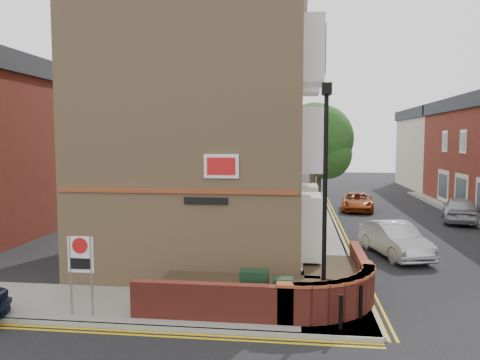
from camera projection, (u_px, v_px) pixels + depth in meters
name	position (u px, v px, depth m)	size (l,w,h in m)	color
ground	(261.00, 336.00, 11.81)	(120.00, 120.00, 0.00)	black
pavement_corner	(147.00, 306.00, 13.72)	(13.00, 3.00, 0.12)	gray
pavement_main	(317.00, 223.00, 27.38)	(2.00, 32.00, 0.12)	gray
kerb_side	(128.00, 327.00, 12.24)	(13.00, 0.15, 0.12)	gray
kerb_main_near	(334.00, 223.00, 27.25)	(0.15, 32.00, 0.12)	gray
yellow_lines_side	(125.00, 333.00, 11.99)	(13.00, 0.28, 0.01)	gold
yellow_lines_main	(338.00, 224.00, 27.23)	(0.28, 32.00, 0.01)	gold
corner_building	(209.00, 109.00, 19.53)	(8.95, 10.40, 13.60)	tan
garden_wall	(268.00, 302.00, 14.28)	(6.80, 6.00, 1.20)	maroon
lamppost	(325.00, 200.00, 12.51)	(0.25, 0.50, 6.30)	black
utility_cabinet_large	(254.00, 291.00, 13.07)	(0.80, 0.45, 1.20)	#163320
utility_cabinet_small	(283.00, 298.00, 12.68)	(0.55, 0.40, 1.10)	#163320
bollard_near	(341.00, 312.00, 11.91)	(0.11, 0.11, 0.90)	black
bollard_far	(361.00, 302.00, 12.63)	(0.11, 0.11, 0.90)	black
zone_sign	(81.00, 261.00, 12.77)	(0.72, 0.07, 2.20)	slate
far_terrace_cream	(434.00, 148.00, 47.24)	(5.40, 12.40, 8.00)	beige
tree_near	(319.00, 144.00, 25.04)	(3.64, 3.65, 6.70)	#382B1E
tree_mid	(314.00, 136.00, 32.91)	(4.03, 4.03, 7.42)	#382B1E
tree_far	(311.00, 140.00, 40.84)	(3.81, 3.81, 7.00)	#382B1E
traffic_light_assembly	(318.00, 168.00, 35.99)	(0.20, 0.16, 4.20)	black
silver_car_near	(395.00, 239.00, 19.84)	(1.51, 4.32, 1.42)	#ADB0B5
red_car_main	(357.00, 202.00, 32.51)	(2.07, 4.50, 1.25)	#963610
silver_car_far	(460.00, 209.00, 27.93)	(1.83, 4.56, 1.55)	#9C9CA3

